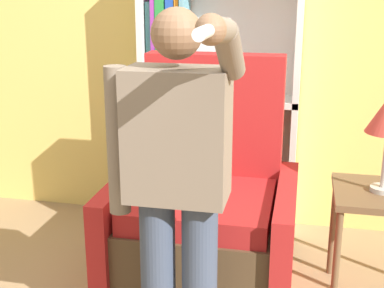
% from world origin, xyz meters
% --- Properties ---
extents(wall_back, '(8.00, 0.06, 2.80)m').
position_xyz_m(wall_back, '(0.00, 2.03, 1.40)').
color(wall_back, '#E0C160').
rests_on(wall_back, ground_plane).
extents(bookcase, '(1.05, 0.28, 1.85)m').
position_xyz_m(bookcase, '(0.04, 1.87, 0.92)').
color(bookcase, silver).
rests_on(bookcase, ground_plane).
extents(armchair, '(0.99, 0.88, 1.29)m').
position_xyz_m(armchair, '(0.23, 1.07, 0.40)').
color(armchair, '#4C3823').
rests_on(armchair, ground_plane).
extents(person_standing, '(0.55, 0.78, 1.58)m').
position_xyz_m(person_standing, '(0.25, 0.33, 0.90)').
color(person_standing, '#384256').
rests_on(person_standing, ground_plane).
extents(side_table, '(0.49, 0.49, 0.63)m').
position_xyz_m(side_table, '(1.15, 1.12, 0.53)').
color(side_table, brown).
rests_on(side_table, ground_plane).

